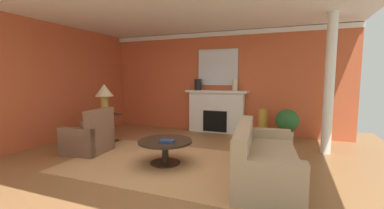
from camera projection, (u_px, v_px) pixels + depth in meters
The scene contains 19 objects.
ground_plane at pixel (170, 162), 4.82m from camera, with size 8.67×8.67×0.00m, color olive.
wall_fireplace at pixel (216, 82), 7.46m from camera, with size 7.27×0.12×2.92m, color #C65633.
wall_window at pixel (52, 83), 6.18m from camera, with size 0.12×6.55×2.92m, color #C65633.
ceiling_panel at pixel (176, 6), 4.77m from camera, with size 7.27×6.55×0.06m, color white.
crown_moulding at pixel (216, 34), 7.24m from camera, with size 7.27×0.08×0.12m, color white.
area_rug at pixel (165, 163), 4.71m from camera, with size 3.61×2.36×0.01m, color tan.
fireplace at pixel (216, 113), 7.33m from camera, with size 1.80×0.35×1.23m.
mantel_mirror at pixel (218, 67), 7.30m from camera, with size 1.18×0.04×1.03m, color silver.
sofa at pixel (263, 160), 3.99m from camera, with size 1.13×2.19×0.85m.
armchair_near_window at pixel (89, 139), 5.37m from camera, with size 0.87×0.87×0.95m.
coffee_table at pixel (165, 146), 4.67m from camera, with size 1.00×1.00×0.45m.
side_table at pixel (105, 126), 6.24m from camera, with size 0.56×0.56×0.70m.
table_lamp at pixel (104, 93), 6.16m from camera, with size 0.44×0.44×0.75m.
vase_mantel_left at pixel (198, 85), 7.40m from camera, with size 0.20×0.20×0.33m, color black.
vase_tall_corner at pixel (263, 124), 6.58m from camera, with size 0.24×0.24×0.79m, color #B7892D.
vase_mantel_right at pixel (235, 85), 6.99m from camera, with size 0.15×0.15×0.33m, color beige.
book_red_cover at pixel (167, 141), 4.48m from camera, with size 0.25×0.16×0.05m, color navy.
potted_plant at pixel (287, 123), 6.17m from camera, with size 0.56×0.56×0.83m.
column_white at pixel (329, 84), 5.22m from camera, with size 0.20×0.20×2.92m, color white.
Camera 1 is at (2.12, -4.18, 1.61)m, focal length 23.57 mm.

